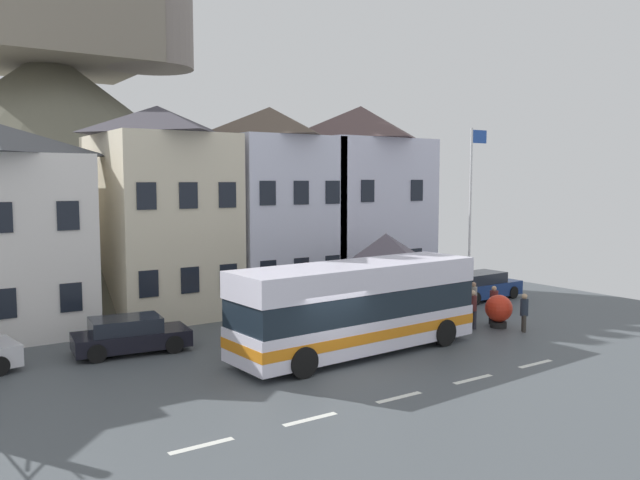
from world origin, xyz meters
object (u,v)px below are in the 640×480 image
object	(u,v)px
parked_car_03	(130,335)
pedestrian_01	(524,311)
pedestrian_03	(473,309)
transit_bus	(357,308)
flagpole	(471,212)
bus_shelter	(386,249)
parked_car_01	(481,286)
townhouse_02	(160,210)
hilltop_castle	(54,154)
pedestrian_02	(494,303)
public_bench	(394,296)
townhouse_03	(270,205)
townhouse_04	(360,200)
pedestrian_00	(473,297)
parked_car_02	(405,296)
harbour_buoy	(499,309)

from	to	relation	value
parked_car_03	pedestrian_01	distance (m)	15.41
parked_car_03	pedestrian_03	world-z (taller)	pedestrian_03
parked_car_03	transit_bus	bearing A→B (deg)	-27.71
flagpole	bus_shelter	bearing A→B (deg)	134.37
parked_car_01	pedestrian_03	bearing A→B (deg)	-143.11
townhouse_02	hilltop_castle	world-z (taller)	hilltop_castle
pedestrian_01	pedestrian_03	xyz separation A→B (m)	(-1.42, 1.46, 0.00)
flagpole	pedestrian_01	bearing A→B (deg)	-85.14
parked_car_03	pedestrian_02	distance (m)	14.94
parked_car_03	flagpole	size ratio (longest dim) A/B	0.50
transit_bus	public_bench	bearing A→B (deg)	37.96
townhouse_03	parked_car_03	size ratio (longest dim) A/B	2.35
pedestrian_03	flagpole	size ratio (longest dim) A/B	0.20
parked_car_03	pedestrian_02	bearing A→B (deg)	-9.70
pedestrian_02	parked_car_01	bearing A→B (deg)	47.58
townhouse_03	pedestrian_01	distance (m)	13.26
parked_car_01	pedestrian_02	world-z (taller)	pedestrian_02
townhouse_04	pedestrian_03	distance (m)	10.78
hilltop_castle	parked_car_01	distance (m)	28.61
flagpole	pedestrian_02	bearing A→B (deg)	-74.97
public_bench	flagpole	world-z (taller)	flagpole
hilltop_castle	parked_car_01	xyz separation A→B (m)	(16.10, -22.54, -7.17)
townhouse_03	bus_shelter	world-z (taller)	townhouse_03
hilltop_castle	public_bench	size ratio (longest dim) A/B	21.67
townhouse_03	pedestrian_00	world-z (taller)	townhouse_03
hilltop_castle	bus_shelter	bearing A→B (deg)	-68.02
hilltop_castle	pedestrian_02	size ratio (longest dim) A/B	23.28
transit_bus	parked_car_03	distance (m)	8.18
townhouse_02	transit_bus	xyz separation A→B (m)	(3.29, -10.83, -3.14)
transit_bus	public_bench	size ratio (longest dim) A/B	5.45
pedestrian_02	public_bench	size ratio (longest dim) A/B	0.93
parked_car_02	pedestrian_01	xyz separation A→B (m)	(1.27, -5.86, 0.18)
harbour_buoy	townhouse_03	bearing A→B (deg)	115.98
townhouse_03	pedestrian_02	size ratio (longest dim) A/B	5.90
townhouse_02	pedestrian_03	bearing A→B (deg)	-48.31
townhouse_04	transit_bus	bearing A→B (deg)	-127.70
hilltop_castle	pedestrian_03	size ratio (longest dim) A/B	23.48
bus_shelter	pedestrian_01	distance (m)	6.47
pedestrian_03	flagpole	xyz separation A→B (m)	(1.19, 1.29, 3.90)
parked_car_03	flagpole	world-z (taller)	flagpole
hilltop_castle	townhouse_04	bearing A→B (deg)	-54.35
bus_shelter	pedestrian_00	world-z (taller)	bus_shelter
transit_bus	parked_car_01	world-z (taller)	transit_bus
townhouse_03	public_bench	world-z (taller)	townhouse_03
transit_bus	flagpole	size ratio (longest dim) A/B	1.16
townhouse_03	harbour_buoy	world-z (taller)	townhouse_03
townhouse_03	pedestrian_02	bearing A→B (deg)	-61.30
hilltop_castle	public_bench	world-z (taller)	hilltop_castle
townhouse_04	flagpole	distance (m)	8.53
townhouse_02	pedestrian_03	xyz separation A→B (m)	(9.43, -10.59, -3.89)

